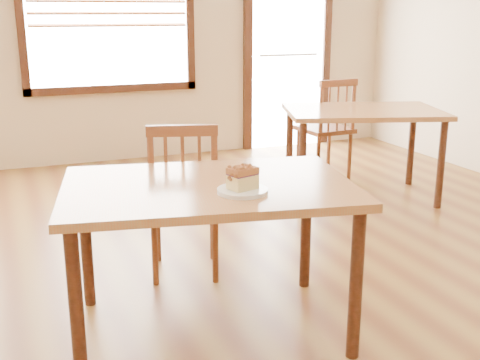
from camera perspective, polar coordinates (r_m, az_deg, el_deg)
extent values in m
plane|color=brown|center=(2.85, -1.91, -16.56)|extent=(8.00, 8.00, 0.00)
plane|color=beige|center=(6.32, -15.14, 14.95)|extent=(7.00, 0.00, 7.00)
cube|color=#401C11|center=(6.39, -11.94, 8.48)|extent=(1.76, 0.06, 0.08)
cube|color=brown|center=(6.31, -12.35, 16.26)|extent=(1.56, 0.05, 0.03)
cube|color=brown|center=(6.31, -12.28, 15.21)|extent=(1.56, 0.05, 0.03)
cube|color=brown|center=(6.31, -12.22, 14.16)|extent=(1.56, 0.05, 0.03)
cube|color=white|center=(7.00, 4.53, 12.16)|extent=(0.90, 0.02, 2.20)
cube|color=#401C11|center=(6.78, 0.76, 12.10)|extent=(0.09, 0.06, 2.20)
cube|color=#401C11|center=(7.23, 8.18, 12.16)|extent=(0.09, 0.06, 2.20)
cylinder|color=#B2B2B7|center=(6.99, 4.61, 11.74)|extent=(0.72, 0.03, 0.03)
cube|color=#9D6E3D|center=(2.81, -3.01, -0.73)|extent=(1.49, 1.14, 0.04)
cylinder|color=#401C11|center=(2.58, -15.25, -11.78)|extent=(0.06, 0.06, 0.71)
cylinder|color=#401C11|center=(2.75, 10.93, -9.76)|extent=(0.06, 0.06, 0.71)
cylinder|color=#401C11|center=(3.27, -14.39, -5.75)|extent=(0.06, 0.06, 0.71)
cylinder|color=#401C11|center=(3.40, 6.27, -4.48)|extent=(0.06, 0.06, 0.71)
cube|color=brown|center=(3.56, -5.32, -1.81)|extent=(0.53, 0.53, 0.04)
cylinder|color=brown|center=(3.80, -2.60, -4.55)|extent=(0.04, 0.04, 0.44)
cylinder|color=brown|center=(3.81, -7.83, -4.67)|extent=(0.04, 0.04, 0.44)
cylinder|color=brown|center=(3.48, -2.36, -6.51)|extent=(0.04, 0.04, 0.44)
cylinder|color=brown|center=(3.49, -8.08, -6.63)|extent=(0.04, 0.04, 0.44)
cylinder|color=brown|center=(3.31, -2.43, 1.13)|extent=(0.04, 0.04, 0.47)
cylinder|color=brown|center=(3.31, -8.42, 0.99)|extent=(0.04, 0.04, 0.47)
cube|color=brown|center=(3.26, -5.52, 4.69)|extent=(0.38, 0.15, 0.06)
cylinder|color=brown|center=(3.31, -3.84, 0.92)|extent=(0.02, 0.02, 0.41)
cylinder|color=brown|center=(3.31, -5.42, 0.89)|extent=(0.02, 0.02, 0.41)
cylinder|color=brown|center=(3.31, -7.01, 0.85)|extent=(0.02, 0.02, 0.41)
cube|color=#9D6E3D|center=(5.08, 11.60, 6.38)|extent=(1.45, 1.18, 0.04)
cylinder|color=#401C11|center=(4.71, 5.91, 1.23)|extent=(0.06, 0.06, 0.71)
cylinder|color=#401C11|center=(5.01, 18.51, 1.37)|extent=(0.06, 0.06, 0.71)
cylinder|color=#401C11|center=(5.37, 4.71, 3.06)|extent=(0.06, 0.06, 0.71)
cylinder|color=#401C11|center=(5.64, 15.93, 3.12)|extent=(0.06, 0.06, 0.71)
cube|color=brown|center=(5.70, 8.03, 4.79)|extent=(0.46, 0.46, 0.04)
cylinder|color=brown|center=(5.99, 8.41, 2.84)|extent=(0.04, 0.04, 0.44)
cylinder|color=brown|center=(5.80, 5.55, 2.53)|extent=(0.04, 0.04, 0.44)
cylinder|color=brown|center=(5.71, 10.35, 2.13)|extent=(0.04, 0.04, 0.44)
cylinder|color=brown|center=(5.52, 7.42, 1.78)|extent=(0.04, 0.04, 0.44)
cylinder|color=brown|center=(5.60, 10.72, 6.93)|extent=(0.04, 0.04, 0.47)
cylinder|color=brown|center=(5.41, 7.72, 6.74)|extent=(0.04, 0.04, 0.47)
cube|color=brown|center=(5.48, 9.34, 9.06)|extent=(0.39, 0.07, 0.06)
cylinder|color=brown|center=(5.56, 10.03, 6.78)|extent=(0.02, 0.02, 0.41)
cylinder|color=brown|center=(5.51, 9.24, 6.73)|extent=(0.02, 0.02, 0.41)
cylinder|color=brown|center=(5.45, 8.44, 6.68)|extent=(0.02, 0.02, 0.41)
cylinder|color=white|center=(2.66, 0.24, -1.01)|extent=(0.23, 0.23, 0.02)
cylinder|color=white|center=(2.66, 0.24, -1.12)|extent=(0.15, 0.15, 0.01)
cube|color=#EAC884|center=(2.64, 0.24, -0.16)|extent=(0.14, 0.12, 0.06)
cube|color=#3F1233|center=(2.63, 0.25, 0.56)|extent=(0.14, 0.12, 0.01)
cube|color=#9D5C31|center=(2.63, 0.25, 0.91)|extent=(0.14, 0.12, 0.03)
sphere|color=#9D5C31|center=(2.64, 1.46, 1.35)|extent=(0.02, 0.02, 0.02)
sphere|color=#9D5C31|center=(2.63, -0.86, 1.27)|extent=(0.02, 0.02, 0.02)
sphere|color=#9D5C31|center=(2.64, -0.45, 1.40)|extent=(0.03, 0.03, 0.03)
sphere|color=#9D5C31|center=(2.64, 1.21, 1.38)|extent=(0.02, 0.02, 0.02)
sphere|color=#9D5C31|center=(2.63, 1.43, 1.30)|extent=(0.02, 0.02, 0.02)
sphere|color=#9D5C31|center=(2.60, 0.51, 1.11)|extent=(0.01, 0.01, 0.01)
sphere|color=#9D5C31|center=(2.66, 0.95, 1.45)|extent=(0.01, 0.01, 0.01)
sphere|color=#9D5C31|center=(2.64, 0.05, 1.39)|extent=(0.02, 0.02, 0.02)
sphere|color=#9D5C31|center=(2.64, -0.35, 1.40)|extent=(0.02, 0.02, 0.02)
sphere|color=#9D5C31|center=(2.67, 0.83, 1.54)|extent=(0.02, 0.02, 0.02)
sphere|color=#9D5C31|center=(2.63, 1.21, 1.30)|extent=(0.02, 0.02, 0.02)
sphere|color=#9D5C31|center=(2.62, -0.06, 1.26)|extent=(0.02, 0.02, 0.02)
sphere|color=#9D5C31|center=(2.58, 0.13, 1.07)|extent=(0.02, 0.02, 0.02)
sphere|color=#9D5C31|center=(2.62, 0.08, 1.24)|extent=(0.01, 0.01, 0.01)
sphere|color=#9D5C31|center=(2.63, 0.67, 1.27)|extent=(0.01, 0.01, 0.01)
sphere|color=#9D5C31|center=(2.61, 0.86, 1.15)|extent=(0.01, 0.01, 0.01)
sphere|color=#9D5C31|center=(2.59, -0.79, 0.61)|extent=(0.01, 0.01, 0.01)
sphere|color=#9D5C31|center=(2.58, -0.43, 0.49)|extent=(0.02, 0.02, 0.02)
sphere|color=#9D5C31|center=(2.61, -0.90, -0.04)|extent=(0.02, 0.02, 0.02)
sphere|color=#9D5C31|center=(2.60, -0.84, 0.74)|extent=(0.02, 0.02, 0.02)
sphere|color=#9D5C31|center=(2.61, -1.19, 1.00)|extent=(0.02, 0.02, 0.02)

